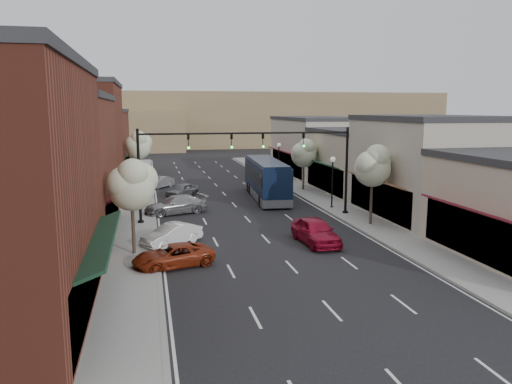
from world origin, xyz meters
TOP-DOWN VIEW (x-y plane):
  - ground at (0.00, 0.00)m, footprint 160.00×160.00m
  - sidewalk_left at (-8.40, 18.50)m, footprint 2.80×73.00m
  - sidewalk_right at (8.40, 18.50)m, footprint 2.80×73.00m
  - curb_left at (-7.00, 18.50)m, footprint 0.25×73.00m
  - curb_right at (7.00, 18.50)m, footprint 0.25×73.00m
  - bldg_left_midnear at (-14.23, 6.00)m, footprint 10.14×14.10m
  - bldg_left_midfar at (-14.24, 20.00)m, footprint 10.14×14.10m
  - bldg_left_far at (-14.22, 36.00)m, footprint 10.14×18.10m
  - bldg_right_midnear at (13.72, 6.00)m, footprint 9.14×12.10m
  - bldg_right_midfar at (13.70, 18.00)m, footprint 9.14×12.10m
  - bldg_right_far at (13.71, 32.00)m, footprint 9.14×16.10m
  - hill_far at (0.00, 90.00)m, footprint 120.00×30.00m
  - hill_near at (-25.00, 78.00)m, footprint 50.00×20.00m
  - signal_mast_right at (5.62, 8.00)m, footprint 8.22×0.46m
  - signal_mast_left at (-5.62, 8.00)m, footprint 8.22×0.46m
  - tree_right_near at (8.35, 3.94)m, footprint 2.85×2.65m
  - tree_right_far at (8.35, 19.94)m, footprint 2.85×2.65m
  - tree_left_near at (-8.25, -0.06)m, footprint 2.85×2.65m
  - tree_left_far at (-8.25, 25.94)m, footprint 2.85×2.65m
  - lamp_post_near at (7.80, 10.50)m, footprint 0.44×0.44m
  - lamp_post_far at (7.80, 28.00)m, footprint 0.44×0.44m
  - coach_bus at (3.55, 16.64)m, footprint 3.40×12.02m
  - red_hatchback at (2.79, 0.20)m, footprint 2.23×4.91m
  - parked_car_a at (-6.20, -2.59)m, footprint 4.75×3.12m
  - parked_car_b at (-6.05, 1.91)m, footprint 4.06×3.46m
  - parked_car_c at (-5.26, 11.30)m, footprint 5.47×3.47m
  - parked_car_d at (-4.20, 19.30)m, footprint 3.66×3.86m
  - parked_car_e at (-6.20, 25.09)m, footprint 3.37×3.69m

SIDE VIEW (x-z plane):
  - ground at x=0.00m, z-range 0.00..0.00m
  - curb_left at x=-7.00m, z-range -0.01..0.16m
  - curb_right at x=7.00m, z-range -0.01..0.16m
  - sidewalk_left at x=-8.40m, z-range 0.00..0.15m
  - sidewalk_right at x=8.40m, z-range 0.00..0.15m
  - parked_car_a at x=-6.20m, z-range 0.00..1.21m
  - parked_car_e at x=-6.20m, z-range 0.00..1.22m
  - parked_car_d at x=-4.20m, z-range 0.00..1.29m
  - parked_car_b at x=-6.05m, z-range 0.00..1.32m
  - parked_car_c at x=-5.26m, z-range 0.00..1.48m
  - red_hatchback at x=2.79m, z-range 0.00..1.63m
  - coach_bus at x=3.55m, z-range 0.08..3.71m
  - lamp_post_near at x=7.80m, z-range 0.79..5.23m
  - lamp_post_far at x=7.80m, z-range 0.79..5.23m
  - bldg_right_midfar at x=13.70m, z-range -0.03..6.37m
  - bldg_right_far at x=13.71m, z-range -0.04..7.36m
  - bldg_right_midnear at x=13.72m, z-range -0.04..7.86m
  - tree_right_far at x=8.35m, z-range 1.28..6.70m
  - hill_near at x=-25.00m, z-range 0.00..8.00m
  - bldg_left_far at x=-14.22m, z-range -0.04..8.36m
  - tree_left_near at x=-8.25m, z-range 1.38..7.07m
  - tree_right_near at x=8.35m, z-range 1.47..7.43m
  - tree_left_far at x=-8.25m, z-range 1.54..7.67m
  - signal_mast_right at x=5.62m, z-range 1.12..8.12m
  - signal_mast_left at x=-5.62m, z-range 1.12..8.12m
  - bldg_left_midnear at x=-14.23m, z-range -0.04..9.36m
  - bldg_left_midfar at x=-14.24m, z-range -0.05..10.85m
  - hill_far at x=0.00m, z-range 0.00..12.00m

